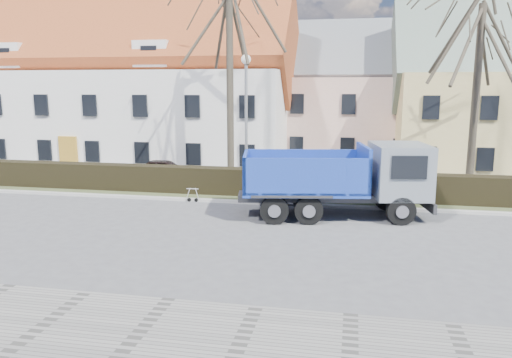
% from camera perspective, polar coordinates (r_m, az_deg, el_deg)
% --- Properties ---
extents(ground, '(120.00, 120.00, 0.00)m').
position_cam_1_polar(ground, '(18.33, -3.18, -6.13)').
color(ground, '#4F4F52').
extents(sidewalk_near, '(80.00, 5.00, 0.08)m').
position_cam_1_polar(sidewalk_near, '(10.90, -14.81, -18.49)').
color(sidewalk_near, gray).
rests_on(sidewalk_near, ground).
extents(curb_far, '(80.00, 0.30, 0.12)m').
position_cam_1_polar(curb_far, '(22.65, -0.33, -2.69)').
color(curb_far, '#A8A6A2').
rests_on(curb_far, ground).
extents(grass_strip, '(80.00, 3.00, 0.10)m').
position_cam_1_polar(grass_strip, '(24.18, 0.42, -1.86)').
color(grass_strip, '#3D4728').
rests_on(grass_strip, ground).
extents(hedge, '(60.00, 0.90, 1.30)m').
position_cam_1_polar(hedge, '(23.87, 0.33, -0.56)').
color(hedge, black).
rests_on(hedge, ground).
extents(building_white, '(26.80, 10.80, 9.50)m').
position_cam_1_polar(building_white, '(37.29, -16.91, 9.37)').
color(building_white, white).
rests_on(building_white, ground).
extents(building_pink, '(10.80, 8.80, 8.00)m').
position_cam_1_polar(building_pink, '(37.03, 10.61, 8.47)').
color(building_pink, '#DAAC9A').
rests_on(building_pink, ground).
extents(tree_1, '(9.20, 9.20, 12.65)m').
position_cam_1_polar(tree_1, '(26.30, -3.01, 12.89)').
color(tree_1, '#383126').
rests_on(tree_1, ground).
extents(tree_2, '(8.00, 8.00, 11.00)m').
position_cam_1_polar(tree_2, '(26.12, 23.94, 10.22)').
color(tree_2, '#383126').
rests_on(tree_2, ground).
extents(dump_truck, '(8.12, 4.16, 3.10)m').
position_cam_1_polar(dump_truck, '(20.36, 8.31, -0.04)').
color(dump_truck, navy).
rests_on(dump_truck, ground).
extents(streetlight, '(0.53, 0.53, 6.84)m').
position_cam_1_polar(streetlight, '(24.63, -1.13, 6.30)').
color(streetlight, '#9D9E9F').
rests_on(streetlight, ground).
extents(cart_frame, '(0.80, 0.49, 0.71)m').
position_cam_1_polar(cart_frame, '(23.20, -7.80, -1.72)').
color(cart_frame, silver).
rests_on(cart_frame, ground).
extents(parked_car_a, '(3.52, 1.62, 1.17)m').
position_cam_1_polar(parked_car_a, '(28.89, -10.37, 1.10)').
color(parked_car_a, black).
rests_on(parked_car_a, ground).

